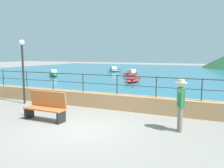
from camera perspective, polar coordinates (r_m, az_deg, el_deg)
name	(u,v)px	position (r m, az deg, el deg)	size (l,w,h in m)	color
ground_plane	(80,129)	(8.24, -7.78, -10.82)	(120.00, 120.00, 0.00)	gray
promenade_wall	(117,102)	(10.89, 1.23, -4.36)	(20.00, 0.56, 0.70)	tan
railing	(117,81)	(10.74, 1.24, 0.74)	(18.44, 0.04, 0.90)	#282623
lake_water	(183,73)	(32.81, 17.10, 2.60)	(64.00, 44.32, 0.06)	#236B89
bench_main	(46,106)	(9.43, -15.88, -5.19)	(1.71, 0.57, 1.13)	#B76633
person_walking	(181,103)	(7.99, 16.46, -4.38)	(0.38, 0.55, 1.75)	slate
lamp_post	(23,61)	(12.76, -21.06, 5.21)	(0.28, 0.28, 3.28)	#232326
boat_0	(115,70)	(33.22, 0.63, 3.49)	(2.03, 2.41, 0.76)	gray
boat_1	(133,80)	(20.86, 5.18, 0.97)	(1.14, 2.38, 0.36)	red
boat_2	(130,74)	(26.84, 4.56, 2.55)	(1.66, 2.47, 0.76)	red
boat_3	(53,74)	(27.41, -14.16, 2.45)	(2.30, 2.22, 0.76)	#338C59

